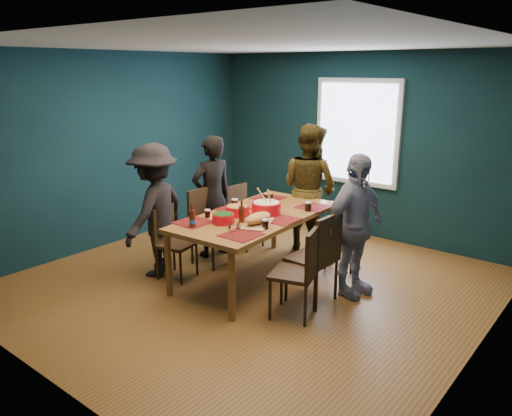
{
  "coord_description": "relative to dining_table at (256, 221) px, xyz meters",
  "views": [
    {
      "loc": [
        3.45,
        -4.2,
        2.46
      ],
      "look_at": [
        -0.06,
        0.17,
        0.88
      ],
      "focal_mm": 35.0,
      "sensor_mm": 36.0,
      "label": 1
    }
  ],
  "objects": [
    {
      "name": "person_back",
      "position": [
        -0.08,
        1.26,
        0.15
      ],
      "size": [
        0.93,
        0.76,
        1.75
      ],
      "primitive_type": "imported",
      "rotation": [
        0.0,
        0.0,
        3.02
      ],
      "color": "black",
      "rests_on": "floor"
    },
    {
      "name": "cutting_board",
      "position": [
        0.26,
        -0.31,
        0.14
      ],
      "size": [
        0.4,
        0.63,
        0.13
      ],
      "rotation": [
        0.0,
        0.0,
        0.37
      ],
      "color": "tan",
      "rests_on": "dining_table"
    },
    {
      "name": "bowl_salad",
      "position": [
        -0.15,
        -0.17,
        0.14
      ],
      "size": [
        0.28,
        0.28,
        0.11
      ],
      "color": "red",
      "rests_on": "dining_table"
    },
    {
      "name": "chair_right_far",
      "position": [
        0.78,
        0.66,
        -0.23
      ],
      "size": [
        0.47,
        0.47,
        0.86
      ],
      "rotation": [
        0.0,
        0.0,
        0.23
      ],
      "color": "black",
      "rests_on": "floor"
    },
    {
      "name": "bowl_dumpling",
      "position": [
        0.07,
        0.09,
        0.15
      ],
      "size": [
        0.34,
        0.34,
        0.32
      ],
      "color": "red",
      "rests_on": "dining_table"
    },
    {
      "name": "person_near_left",
      "position": [
        -1.05,
        -0.65,
        0.08
      ],
      "size": [
        0.87,
        1.18,
        1.62
      ],
      "primitive_type": "imported",
      "rotation": [
        0.0,
        0.0,
        5.0
      ],
      "color": "black",
      "rests_on": "floor"
    },
    {
      "name": "cola_glass_b",
      "position": [
        0.41,
        -0.36,
        0.13
      ],
      "size": [
        0.07,
        0.07,
        0.1
      ],
      "color": "black",
      "rests_on": "dining_table"
    },
    {
      "name": "chair_left_near",
      "position": [
        -0.85,
        -0.6,
        -0.22
      ],
      "size": [
        0.47,
        0.47,
        0.88
      ],
      "rotation": [
        0.0,
        0.0,
        0.21
      ],
      "color": "black",
      "rests_on": "floor"
    },
    {
      "name": "dining_table",
      "position": [
        0.0,
        0.0,
        0.0
      ],
      "size": [
        1.18,
        2.18,
        0.81
      ],
      "rotation": [
        0.0,
        0.0,
        0.06
      ],
      "color": "brown",
      "rests_on": "floor"
    },
    {
      "name": "beer_bottle_a",
      "position": [
        -0.24,
        -0.81,
        0.17
      ],
      "size": [
        0.07,
        0.07,
        0.26
      ],
      "color": "#42170B",
      "rests_on": "dining_table"
    },
    {
      "name": "napkin_c",
      "position": [
        0.34,
        -0.67,
        0.08
      ],
      "size": [
        0.18,
        0.18,
        0.0
      ],
      "primitive_type": "cube",
      "rotation": [
        0.0,
        0.0,
        0.26
      ],
      "color": "#FF876B",
      "rests_on": "dining_table"
    },
    {
      "name": "cola_glass_a",
      "position": [
        -0.36,
        -0.45,
        0.13
      ],
      "size": [
        0.07,
        0.07,
        0.09
      ],
      "color": "black",
      "rests_on": "dining_table"
    },
    {
      "name": "bowl_herbs",
      "position": [
        -0.08,
        -0.49,
        0.13
      ],
      "size": [
        0.25,
        0.25,
        0.11
      ],
      "color": "red",
      "rests_on": "dining_table"
    },
    {
      "name": "chair_left_far",
      "position": [
        -0.89,
        0.78,
        -0.22
      ],
      "size": [
        0.42,
        0.42,
        0.88
      ],
      "rotation": [
        0.0,
        0.0,
        -0.06
      ],
      "color": "black",
      "rests_on": "floor"
    },
    {
      "name": "room",
      "position": [
        0.06,
        0.09,
        0.64
      ],
      "size": [
        5.01,
        5.01,
        2.71
      ],
      "color": "#8F5F29",
      "rests_on": "ground"
    },
    {
      "name": "person_far_left",
      "position": [
        -0.96,
        0.25,
        0.08
      ],
      "size": [
        0.52,
        0.67,
        1.63
      ],
      "primitive_type": "imported",
      "rotation": [
        0.0,
        0.0,
        4.47
      ],
      "color": "black",
      "rests_on": "floor"
    },
    {
      "name": "napkin_b",
      "position": [
        -0.34,
        -0.38,
        0.08
      ],
      "size": [
        0.2,
        0.2,
        0.0
      ],
      "primitive_type": "cube",
      "rotation": [
        0.0,
        0.0,
        -0.46
      ],
      "color": "#FF876B",
      "rests_on": "dining_table"
    },
    {
      "name": "small_bowl",
      "position": [
        -0.37,
        0.7,
        0.11
      ],
      "size": [
        0.14,
        0.14,
        0.06
      ],
      "color": "black",
      "rests_on": "dining_table"
    },
    {
      "name": "person_right",
      "position": [
        1.1,
        0.33,
        0.07
      ],
      "size": [
        0.55,
        0.99,
        1.6
      ],
      "primitive_type": "imported",
      "rotation": [
        0.0,
        0.0,
        1.4
      ],
      "color": "silver",
      "rests_on": "floor"
    },
    {
      "name": "beer_bottle_b",
      "position": [
        0.06,
        -0.33,
        0.17
      ],
      "size": [
        0.06,
        0.06,
        0.25
      ],
      "color": "#42170B",
      "rests_on": "dining_table"
    },
    {
      "name": "cola_glass_d",
      "position": [
        -0.38,
        0.05,
        0.14
      ],
      "size": [
        0.08,
        0.08,
        0.11
      ],
      "color": "black",
      "rests_on": "dining_table"
    },
    {
      "name": "cola_glass_c",
      "position": [
        0.39,
        0.5,
        0.14
      ],
      "size": [
        0.08,
        0.08,
        0.11
      ],
      "color": "black",
      "rests_on": "dining_table"
    },
    {
      "name": "chair_left_mid",
      "position": [
        -0.84,
        0.03,
        -0.17
      ],
      "size": [
        0.44,
        0.44,
        0.97
      ],
      "rotation": [
        0.0,
        0.0,
        -0.01
      ],
      "color": "black",
      "rests_on": "floor"
    },
    {
      "name": "chair_right_mid",
      "position": [
        0.93,
        -0.09,
        -0.15
      ],
      "size": [
        0.46,
        0.46,
        1.0
      ],
      "rotation": [
        0.0,
        0.0,
        -0.03
      ],
      "color": "black",
      "rests_on": "floor"
    },
    {
      "name": "chair_right_near",
      "position": [
        0.97,
        -0.48,
        -0.18
      ],
      "size": [
        0.54,
        0.54,
        0.95
      ],
      "rotation": [
        0.0,
        0.0,
        0.31
      ],
      "color": "black",
      "rests_on": "floor"
    },
    {
      "name": "napkin_a",
      "position": [
        0.39,
        0.08,
        0.08
      ],
      "size": [
        0.13,
        0.13,
        0.0
      ],
      "primitive_type": "cube",
      "rotation": [
        0.0,
        0.0,
        0.03
      ],
      "color": "#FF876B",
      "rests_on": "dining_table"
    }
  ]
}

